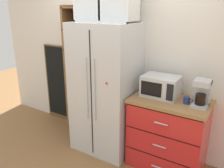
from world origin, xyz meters
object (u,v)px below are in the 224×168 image
Objects in this scene: microwave at (161,86)px; mug_navy at (187,100)px; chalkboard_menu at (59,83)px; coffee_maker at (202,93)px; bottle_cobalt at (171,91)px; refrigerator at (106,89)px.

mug_navy is (0.34, -0.06, -0.09)m from microwave.
chalkboard_menu reaches higher than mug_navy.
coffee_maker is 2.80× the size of mug_navy.
microwave is 3.97× the size of mug_navy.
microwave is 0.32× the size of chalkboard_menu.
bottle_cobalt is at bearing -20.93° from microwave.
bottle_cobalt is 0.18× the size of chalkboard_menu.
chalkboard_menu is at bearing 173.70° from microwave.
microwave is 0.17m from bottle_cobalt.
chalkboard_menu reaches higher than coffee_maker.
bottle_cobalt reaches higher than mug_navy.
bottle_cobalt is (0.16, -0.06, -0.02)m from microwave.
chalkboard_menu reaches higher than bottle_cobalt.
chalkboard_menu is at bearing 165.53° from refrigerator.
bottle_cobalt is (-0.34, -0.02, -0.05)m from coffee_maker.
mug_navy is at bearing -171.77° from coffee_maker.
microwave is (0.75, 0.09, 0.15)m from refrigerator.
bottle_cobalt is at bearing -177.04° from coffee_maker.
refrigerator is 1.26m from coffee_maker.
refrigerator is 7.17× the size of bottle_cobalt.
microwave is 0.50m from coffee_maker.
refrigerator reaches higher than coffee_maker.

